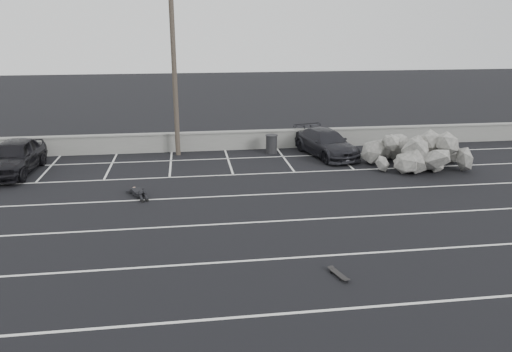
{
  "coord_description": "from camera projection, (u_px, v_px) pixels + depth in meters",
  "views": [
    {
      "loc": [
        -1.1,
        -13.66,
        6.96
      ],
      "look_at": [
        1.6,
        5.46,
        1.0
      ],
      "focal_mm": 35.0,
      "sensor_mm": 36.0,
      "label": 1
    }
  ],
  "objects": [
    {
      "name": "car_left",
      "position": [
        14.0,
        157.0,
        23.78
      ],
      "size": [
        2.2,
        4.93,
        1.65
      ],
      "primitive_type": "imported",
      "rotation": [
        0.0,
        0.0,
        -0.05
      ],
      "color": "black",
      "rests_on": "ground"
    },
    {
      "name": "trash_bin",
      "position": [
        271.0,
        144.0,
        27.59
      ],
      "size": [
        0.89,
        0.89,
        1.03
      ],
      "rotation": [
        0.0,
        0.0,
        -0.39
      ],
      "color": "#232326",
      "rests_on": "ground"
    },
    {
      "name": "ground",
      "position": [
        229.0,
        262.0,
        15.13
      ],
      "size": [
        120.0,
        120.0,
        0.0
      ],
      "primitive_type": "plane",
      "color": "black",
      "rests_on": "ground"
    },
    {
      "name": "stall_lines",
      "position": [
        217.0,
        210.0,
        19.28
      ],
      "size": [
        36.0,
        20.05,
        0.01
      ],
      "color": "silver",
      "rests_on": "ground"
    },
    {
      "name": "utility_pole",
      "position": [
        174.0,
        63.0,
        25.94
      ],
      "size": [
        1.3,
        0.26,
        9.76
      ],
      "color": "#4C4238",
      "rests_on": "ground"
    },
    {
      "name": "person",
      "position": [
        137.0,
        190.0,
        21.0
      ],
      "size": [
        2.25,
        2.65,
        0.42
      ],
      "primitive_type": null,
      "rotation": [
        0.0,
        0.0,
        0.38
      ],
      "color": "black",
      "rests_on": "ground"
    },
    {
      "name": "seawall",
      "position": [
        207.0,
        141.0,
        28.21
      ],
      "size": [
        50.0,
        0.45,
        1.06
      ],
      "color": "gray",
      "rests_on": "ground"
    },
    {
      "name": "riprap_pile",
      "position": [
        417.0,
        157.0,
        24.92
      ],
      "size": [
        5.55,
        4.5,
        1.25
      ],
      "color": "gray",
      "rests_on": "ground"
    },
    {
      "name": "car_right",
      "position": [
        326.0,
        143.0,
        27.04
      ],
      "size": [
        3.07,
        5.14,
        1.4
      ],
      "primitive_type": "imported",
      "rotation": [
        0.0,
        0.0,
        0.25
      ],
      "color": "black",
      "rests_on": "ground"
    },
    {
      "name": "skateboard",
      "position": [
        338.0,
        274.0,
        14.25
      ],
      "size": [
        0.4,
        0.77,
        0.09
      ],
      "rotation": [
        0.0,
        0.0,
        0.29
      ],
      "color": "black",
      "rests_on": "ground"
    }
  ]
}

